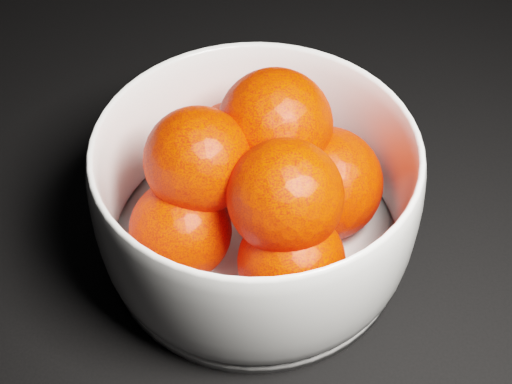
{
  "coord_description": "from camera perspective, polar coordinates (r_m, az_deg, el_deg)",
  "views": [
    {
      "loc": [
        -0.13,
        -0.6,
        0.45
      ],
      "look_at": [
        -0.14,
        -0.25,
        0.06
      ],
      "focal_mm": 50.0,
      "sensor_mm": 36.0,
      "label": 1
    }
  ],
  "objects": [
    {
      "name": "orange_pile",
      "position": [
        0.51,
        0.54,
        0.82
      ],
      "size": [
        0.19,
        0.19,
        0.13
      ],
      "color": "red",
      "rests_on": "bowl"
    },
    {
      "name": "bowl",
      "position": [
        0.52,
        0.0,
        -0.43
      ],
      "size": [
        0.24,
        0.24,
        0.12
      ],
      "rotation": [
        0.0,
        0.0,
        0.38
      ],
      "color": "silver",
      "rests_on": "ground"
    },
    {
      "name": "ground",
      "position": [
        0.76,
        11.56,
        10.54
      ],
      "size": [
        3.0,
        3.0,
        0.0
      ],
      "primitive_type": "cube",
      "color": "black",
      "rests_on": "ground"
    }
  ]
}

